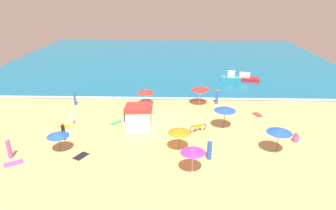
{
  "coord_description": "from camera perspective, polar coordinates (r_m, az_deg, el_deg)",
  "views": [
    {
      "loc": [
        1.15,
        -28.3,
        13.06
      ],
      "look_at": [
        0.25,
        2.28,
        0.8
      ],
      "focal_mm": 31.37,
      "sensor_mm": 36.0,
      "label": 1
    }
  ],
  "objects": [
    {
      "name": "beachgoer_2",
      "position": [
        24.27,
        8.06,
        -8.62
      ],
      "size": [
        0.55,
        0.55,
        1.81
      ],
      "color": "blue",
      "rests_on": "ground_plane"
    },
    {
      "name": "beachgoer_6",
      "position": [
        29.19,
        23.58,
        -5.82
      ],
      "size": [
        0.39,
        0.39,
        0.94
      ],
      "color": "#D84CA5",
      "rests_on": "ground_plane"
    },
    {
      "name": "beach_towel_2",
      "position": [
        31.53,
        -19.2,
        -3.93
      ],
      "size": [
        1.73,
        0.99,
        0.01
      ],
      "color": "orange",
      "rests_on": "ground_plane"
    },
    {
      "name": "beach_towel_1",
      "position": [
        26.92,
        -27.81,
        -9.98
      ],
      "size": [
        1.6,
        1.38,
        0.01
      ],
      "color": "#D84CA5",
      "rests_on": "ground_plane"
    },
    {
      "name": "beach_umbrella_3",
      "position": [
        34.58,
        -4.37,
        2.74
      ],
      "size": [
        2.53,
        2.55,
        2.08
      ],
      "color": "silver",
      "rests_on": "ground_plane"
    },
    {
      "name": "beach_umbrella_6",
      "position": [
        24.75,
        2.21,
        -4.97
      ],
      "size": [
        2.73,
        2.73,
        2.13
      ],
      "color": "#4C3823",
      "rests_on": "ground_plane"
    },
    {
      "name": "beachgoer_4",
      "position": [
        27.45,
        -28.51,
        -7.43
      ],
      "size": [
        0.46,
        0.46,
        1.83
      ],
      "color": "#D84CA5",
      "rests_on": "ground_plane"
    },
    {
      "name": "ocean_water",
      "position": [
        57.79,
        0.51,
        8.82
      ],
      "size": [
        60.0,
        44.0,
        0.1
      ],
      "primitive_type": "cube",
      "color": "#146B93",
      "rests_on": "ground_plane"
    },
    {
      "name": "beach_towel_4",
      "position": [
        33.92,
        16.95,
        -1.81
      ],
      "size": [
        1.13,
        1.45,
        0.01
      ],
      "color": "red",
      "rests_on": "ground_plane"
    },
    {
      "name": "lifeguard_cabana",
      "position": [
        28.75,
        -5.64,
        -2.42
      ],
      "size": [
        2.55,
        1.99,
        2.54
      ],
      "color": "white",
      "rests_on": "ground_plane"
    },
    {
      "name": "beach_umbrella_1",
      "position": [
        26.3,
        -20.62,
        -5.27
      ],
      "size": [
        2.01,
        2.01,
        1.95
      ],
      "color": "#4C3823",
      "rests_on": "ground_plane"
    },
    {
      "name": "beach_towel_0",
      "position": [
        25.87,
        -16.54,
        -9.48
      ],
      "size": [
        1.3,
        1.5,
        0.01
      ],
      "color": "black",
      "rests_on": "ground_plane"
    },
    {
      "name": "beach_umbrella_2",
      "position": [
        21.81,
        4.86,
        -8.63
      ],
      "size": [
        2.6,
        2.6,
        2.3
      ],
      "color": "silver",
      "rests_on": "ground_plane"
    },
    {
      "name": "beachgoer_7",
      "position": [
        28.59,
        -19.66,
        -4.9
      ],
      "size": [
        0.42,
        0.42,
        1.7
      ],
      "color": "black",
      "rests_on": "ground_plane"
    },
    {
      "name": "beach_towel_3",
      "position": [
        30.99,
        -9.99,
        -3.43
      ],
      "size": [
        1.4,
        1.51,
        0.01
      ],
      "color": "green",
      "rests_on": "ground_plane"
    },
    {
      "name": "parked_bicycle",
      "position": [
        28.81,
        5.83,
        -4.39
      ],
      "size": [
        1.65,
        0.88,
        0.76
      ],
      "color": "black",
      "rests_on": "ground_plane"
    },
    {
      "name": "beach_umbrella_0",
      "position": [
        25.89,
        20.85,
        -4.65
      ],
      "size": [
        2.56,
        2.56,
        2.34
      ],
      "color": "#4C3823",
      "rests_on": "ground_plane"
    },
    {
      "name": "beachgoer_3",
      "position": [
        35.73,
        9.48,
        1.53
      ],
      "size": [
        0.5,
        0.5,
        1.77
      ],
      "color": "blue",
      "rests_on": "ground_plane"
    },
    {
      "name": "beach_umbrella_5",
      "position": [
        34.52,
        6.3,
        3.2
      ],
      "size": [
        3.09,
        3.09,
        2.31
      ],
      "color": "silver",
      "rests_on": "ground_plane"
    },
    {
      "name": "wave_breaker_foam",
      "position": [
        36.96,
        -0.2,
        1.32
      ],
      "size": [
        57.0,
        0.7,
        0.01
      ],
      "primitive_type": "cube",
      "color": "white",
      "rests_on": "ocean_water"
    },
    {
      "name": "beachgoer_5",
      "position": [
        30.92,
        -8.34,
        -1.81
      ],
      "size": [
        0.32,
        0.32,
        1.62
      ],
      "color": "black",
      "rests_on": "ground_plane"
    },
    {
      "name": "beach_umbrella_4",
      "position": [
        29.08,
        11.03,
        -0.8
      ],
      "size": [
        2.83,
        2.84,
        2.23
      ],
      "color": "#4C3823",
      "rests_on": "ground_plane"
    },
    {
      "name": "ground_plane",
      "position": [
        31.19,
        -0.58,
        -2.92
      ],
      "size": [
        60.0,
        60.0,
        0.0
      ],
      "primitive_type": "plane",
      "color": "#E5B26B"
    },
    {
      "name": "small_boat_0",
      "position": [
        45.49,
        14.64,
        5.08
      ],
      "size": [
        4.53,
        2.45,
        1.22
      ],
      "color": "red",
      "rests_on": "ocean_water"
    },
    {
      "name": "beachgoer_0",
      "position": [
        36.54,
        -17.68,
        1.33
      ],
      "size": [
        0.39,
        0.39,
        1.87
      ],
      "color": "blue",
      "rests_on": "ground_plane"
    },
    {
      "name": "beachgoer_1",
      "position": [
        31.33,
        -18.34,
        -2.46
      ],
      "size": [
        0.44,
        0.44,
        1.64
      ],
      "color": "white",
      "rests_on": "ground_plane"
    },
    {
      "name": "small_boat_1",
      "position": [
        45.02,
        12.15,
        5.23
      ],
      "size": [
        3.21,
        2.02,
        1.45
      ],
      "color": "teal",
      "rests_on": "ocean_water"
    }
  ]
}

